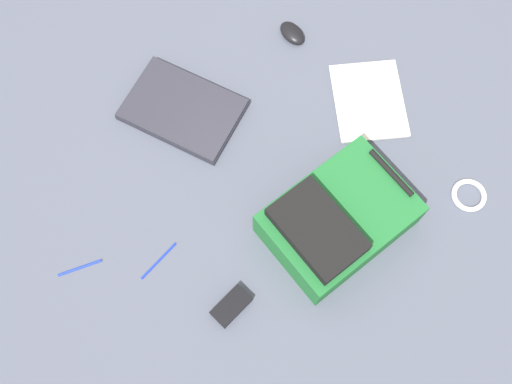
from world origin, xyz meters
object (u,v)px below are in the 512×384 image
object	(u,v)px
computer_mouse	(292,33)
pen_blue	(159,261)
cable_coil	(469,195)
backpack	(336,220)
pen_black	(80,267)
laptop	(183,109)
power_brick	(231,306)
book_manual	(369,101)

from	to	relation	value
computer_mouse	pen_blue	bearing A→B (deg)	-155.07
cable_coil	pen_blue	size ratio (longest dim) A/B	0.75
pen_blue	backpack	bearing A→B (deg)	44.83
pen_black	computer_mouse	bearing A→B (deg)	85.12
backpack	computer_mouse	distance (m)	0.68
backpack	laptop	world-z (taller)	backpack
power_brick	pen_blue	size ratio (longest dim) A/B	0.79
laptop	pen_blue	world-z (taller)	laptop
power_brick	pen_black	xyz separation A→B (m)	(-0.43, -0.15, -0.01)
backpack	book_manual	bearing A→B (deg)	106.57
cable_coil	pen_black	bearing A→B (deg)	-135.36
computer_mouse	power_brick	distance (m)	0.92
backpack	book_manual	size ratio (longest dim) A/B	1.34
laptop	power_brick	xyz separation A→B (m)	(0.48, -0.43, -0.00)
cable_coil	power_brick	distance (m)	0.79
laptop	pen_blue	distance (m)	0.49
pen_black	pen_blue	bearing A→B (deg)	38.89
laptop	cable_coil	size ratio (longest dim) A/B	3.58
laptop	computer_mouse	size ratio (longest dim) A/B	3.79
power_brick	backpack	bearing A→B (deg)	71.81
book_manual	pen_blue	distance (m)	0.83
computer_mouse	pen_black	world-z (taller)	computer_mouse
cable_coil	power_brick	bearing A→B (deg)	-121.03
pen_blue	pen_black	bearing A→B (deg)	-141.11
laptop	power_brick	bearing A→B (deg)	-41.61
laptop	computer_mouse	xyz separation A→B (m)	(0.14, 0.43, 0.00)
cable_coil	pen_black	world-z (taller)	cable_coil
laptop	pen_black	xyz separation A→B (m)	(0.05, -0.58, -0.01)
power_brick	cable_coil	bearing A→B (deg)	58.97
backpack	pen_black	world-z (taller)	backpack
pen_black	book_manual	bearing A→B (deg)	65.58
cable_coil	pen_blue	bearing A→B (deg)	-133.98
backpack	cable_coil	world-z (taller)	backpack
power_brick	pen_black	distance (m)	0.46
laptop	cable_coil	xyz separation A→B (m)	(0.89, 0.25, -0.01)
laptop	pen_black	size ratio (longest dim) A/B	2.92
cable_coil	pen_black	size ratio (longest dim) A/B	0.82
computer_mouse	power_brick	world-z (taller)	computer_mouse
laptop	computer_mouse	bearing A→B (deg)	72.47
laptop	book_manual	xyz separation A→B (m)	(0.47, 0.36, -0.01)
book_manual	pen_blue	xyz separation A→B (m)	(-0.25, -0.79, -0.00)
cable_coil	book_manual	bearing A→B (deg)	165.44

